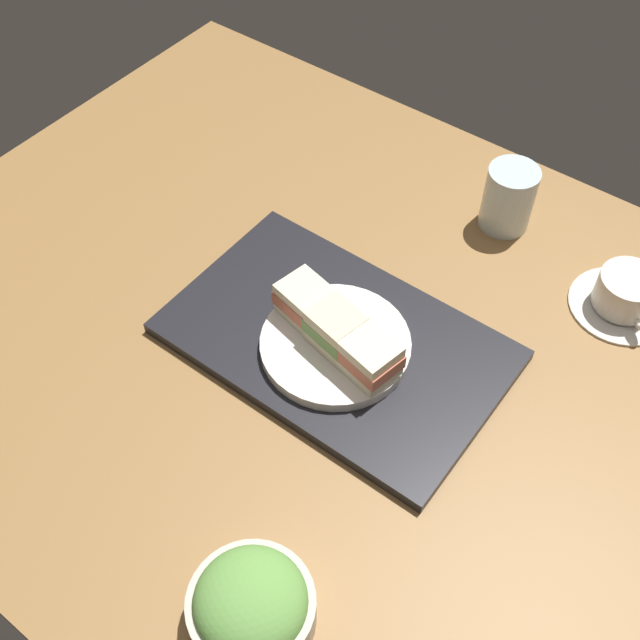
% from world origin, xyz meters
% --- Properties ---
extents(ground_plane, '(1.40, 1.00, 0.03)m').
position_xyz_m(ground_plane, '(0.00, 0.00, -0.01)').
color(ground_plane, olive).
extents(serving_tray, '(0.44, 0.27, 0.02)m').
position_xyz_m(serving_tray, '(-0.03, -0.00, 0.01)').
color(serving_tray, black).
rests_on(serving_tray, ground_plane).
extents(sandwich_plate, '(0.20, 0.20, 0.02)m').
position_xyz_m(sandwich_plate, '(-0.02, -0.02, 0.03)').
color(sandwich_plate, white).
rests_on(sandwich_plate, serving_tray).
extents(sandwich_near, '(0.07, 0.07, 0.05)m').
position_xyz_m(sandwich_near, '(-0.08, -0.00, 0.06)').
color(sandwich_near, '#EFE5C1').
rests_on(sandwich_near, sandwich_plate).
extents(sandwich_middle, '(0.08, 0.07, 0.05)m').
position_xyz_m(sandwich_middle, '(-0.02, -0.02, 0.06)').
color(sandwich_middle, beige).
rests_on(sandwich_middle, sandwich_plate).
extents(sandwich_far, '(0.08, 0.07, 0.05)m').
position_xyz_m(sandwich_far, '(0.04, -0.03, 0.06)').
color(sandwich_far, '#EFE5C1').
rests_on(sandwich_far, sandwich_plate).
extents(salad_bowl, '(0.13, 0.13, 0.08)m').
position_xyz_m(salad_bowl, '(0.11, -0.34, 0.04)').
color(salad_bowl, beige).
rests_on(salad_bowl, ground_plane).
extents(coffee_cup, '(0.14, 0.14, 0.06)m').
position_xyz_m(coffee_cup, '(0.25, 0.29, 0.03)').
color(coffee_cup, silver).
rests_on(coffee_cup, ground_plane).
extents(drinking_glass, '(0.08, 0.08, 0.10)m').
position_xyz_m(drinking_glass, '(0.04, 0.34, 0.05)').
color(drinking_glass, silver).
rests_on(drinking_glass, ground_plane).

